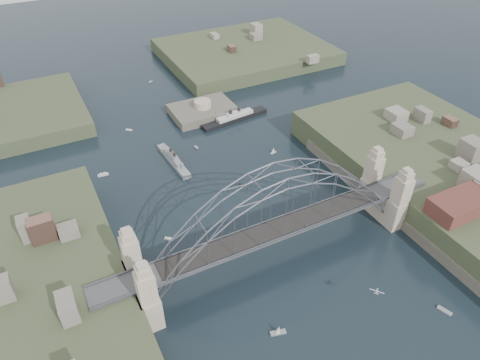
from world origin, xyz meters
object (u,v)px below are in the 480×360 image
object	(u,v)px
bridge	(278,216)
fort_island	(203,115)
wharf_shed	(468,201)
naval_cruiser_far	(78,110)
ocean_liner	(235,118)
naval_cruiser_near	(173,160)

from	to	relation	value
bridge	fort_island	world-z (taller)	bridge
bridge	wharf_shed	xyz separation A→B (m)	(44.00, -14.00, -2.32)
wharf_shed	naval_cruiser_far	size ratio (longest dim) A/B	1.15
bridge	fort_island	bearing A→B (deg)	80.27
ocean_liner	bridge	bearing A→B (deg)	-108.25
fort_island	naval_cruiser_near	world-z (taller)	naval_cruiser_near
wharf_shed	naval_cruiser_near	bearing A→B (deg)	130.49
fort_island	wharf_shed	size ratio (longest dim) A/B	1.10
bridge	ocean_liner	xyz separation A→B (m)	(20.15, 61.09, -11.36)
naval_cruiser_near	naval_cruiser_far	distance (m)	49.37
bridge	naval_cruiser_near	size ratio (longest dim) A/B	4.28
naval_cruiser_near	ocean_liner	size ratio (longest dim) A/B	0.77
naval_cruiser_far	naval_cruiser_near	bearing A→B (deg)	-66.86
fort_island	naval_cruiser_far	xyz separation A→B (m)	(-39.27, 22.14, 1.25)
wharf_shed	ocean_liner	bearing A→B (deg)	107.62
naval_cruiser_far	wharf_shed	bearing A→B (deg)	-56.12
fort_island	naval_cruiser_near	xyz separation A→B (m)	(-19.86, -23.26, 1.25)
bridge	fort_island	size ratio (longest dim) A/B	3.82
bridge	ocean_liner	size ratio (longest dim) A/B	3.29
naval_cruiser_near	naval_cruiser_far	size ratio (longest dim) A/B	1.13
naval_cruiser_far	ocean_liner	distance (m)	56.68
fort_island	wharf_shed	world-z (taller)	wharf_shed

